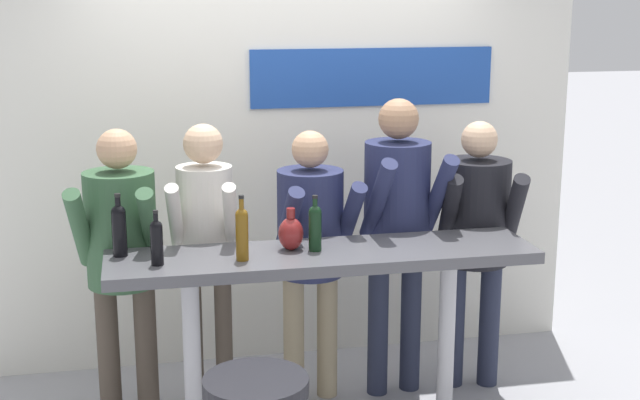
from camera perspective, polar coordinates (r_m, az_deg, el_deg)
back_wall at (r=5.64m, az=-2.31°, el=3.02°), size 3.80×0.12×2.66m
tasting_table at (r=4.61m, az=0.20°, el=-5.50°), size 2.20×0.52×1.04m
person_far_left at (r=4.89m, az=-12.59°, el=-2.85°), size 0.51×0.59×1.64m
person_left at (r=4.90m, az=-7.33°, el=-2.25°), size 0.41×0.53×1.65m
person_center_left at (r=5.02m, az=-0.59°, el=-2.47°), size 0.49×0.57×1.59m
person_center at (r=5.11m, az=4.97°, el=-0.98°), size 0.48×0.59×1.75m
person_center_right at (r=5.28m, az=9.96°, el=-1.73°), size 0.52×0.60×1.61m
wine_bottle_0 at (r=4.54m, az=-12.74°, el=-1.74°), size 0.07×0.07×0.32m
wine_bottle_1 at (r=4.36m, az=-10.41°, el=-2.54°), size 0.06×0.06×0.27m
wine_bottle_2 at (r=4.53m, az=-0.32°, el=-1.64°), size 0.07×0.07×0.29m
wine_bottle_3 at (r=4.38m, az=-5.02°, el=-2.02°), size 0.06×0.06×0.33m
decorative_vase at (r=4.55m, az=-1.87°, el=-2.14°), size 0.13×0.13×0.22m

